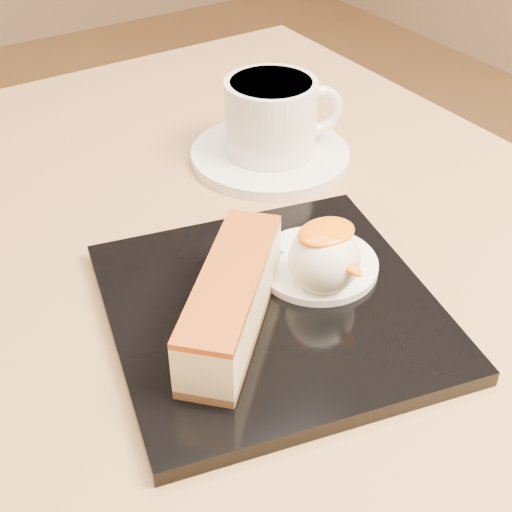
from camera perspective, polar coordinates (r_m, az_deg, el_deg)
table at (r=0.65m, az=-7.71°, el=-12.69°), size 0.80×0.80×0.72m
dessert_plate at (r=0.50m, az=1.24°, el=-4.28°), size 0.26×0.26×0.01m
cheesecake at (r=0.46m, az=-1.97°, el=-3.52°), size 0.13×0.13×0.05m
cream_smear at (r=0.53m, az=4.88°, el=-0.66°), size 0.09×0.09×0.01m
ice_cream_scoop at (r=0.50m, az=5.47°, el=-0.22°), size 0.05×0.05×0.05m
mango_sauce at (r=0.49m, az=5.65°, el=1.92°), size 0.04×0.03×0.01m
mint_sprig at (r=0.53m, az=0.76°, el=-0.04°), size 0.03×0.02×0.00m
saucer at (r=0.68m, az=1.14°, el=8.09°), size 0.15×0.15×0.01m
coffee_cup at (r=0.66m, az=1.36°, el=11.20°), size 0.11×0.08×0.07m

